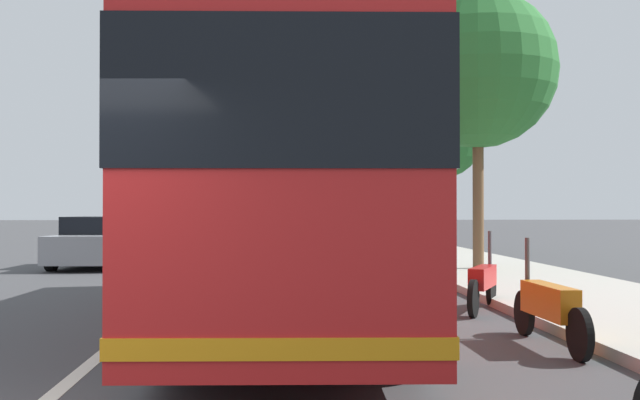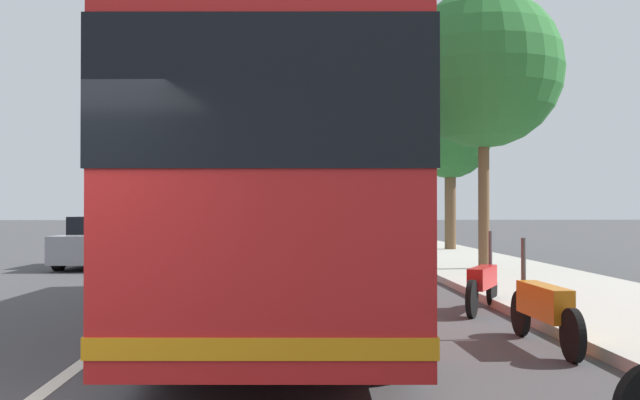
# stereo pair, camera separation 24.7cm
# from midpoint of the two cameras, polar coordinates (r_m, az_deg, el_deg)

# --- Properties ---
(sidewalk_curb) EXTENTS (110.00, 3.60, 0.14)m
(sidewalk_curb) POSITION_cam_midpoint_polar(r_m,az_deg,el_deg) (15.89, 15.74, -6.13)
(sidewalk_curb) COLOR #B2ADA3
(sidewalk_curb) RESTS_ON ground
(lane_divider_line) EXTENTS (110.00, 0.16, 0.01)m
(lane_divider_line) POSITION_cam_midpoint_polar(r_m,az_deg,el_deg) (15.16, -11.03, -6.66)
(lane_divider_line) COLOR silver
(lane_divider_line) RESTS_ON ground
(coach_bus) EXTENTS (11.23, 2.99, 3.43)m
(coach_bus) POSITION_cam_midpoint_polar(r_m,az_deg,el_deg) (10.98, -2.60, 1.30)
(coach_bus) COLOR red
(coach_bus) RESTS_ON ground
(motorcycle_angled) EXTENTS (2.26, 0.26, 1.23)m
(motorcycle_angled) POSITION_cam_midpoint_polar(r_m,az_deg,el_deg) (9.29, 15.81, -7.61)
(motorcycle_angled) COLOR black
(motorcycle_angled) RESTS_ON ground
(motorcycle_by_tree) EXTENTS (1.93, 0.97, 1.23)m
(motorcycle_by_tree) POSITION_cam_midpoint_polar(r_m,az_deg,el_deg) (12.27, 11.37, -5.98)
(motorcycle_by_tree) COLOR black
(motorcycle_by_tree) RESTS_ON ground
(car_far_distant) EXTENTS (4.66, 2.10, 1.38)m
(car_far_distant) POSITION_cam_midpoint_polar(r_m,az_deg,el_deg) (22.24, -16.15, -3.02)
(car_far_distant) COLOR gray
(car_far_distant) RESTS_ON ground
(car_ahead_same_lane) EXTENTS (4.19, 2.10, 1.49)m
(car_ahead_same_lane) POSITION_cam_midpoint_polar(r_m,az_deg,el_deg) (36.55, -11.13, -2.04)
(car_ahead_same_lane) COLOR black
(car_ahead_same_lane) RESTS_ON ground
(car_oncoming) EXTENTS (4.51, 2.15, 1.59)m
(car_oncoming) POSITION_cam_midpoint_polar(r_m,az_deg,el_deg) (46.65, -3.75, -1.72)
(car_oncoming) COLOR silver
(car_oncoming) RESTS_ON ground
(car_behind_bus) EXTENTS (4.65, 1.92, 1.57)m
(car_behind_bus) POSITION_cam_midpoint_polar(r_m,az_deg,el_deg) (43.64, -9.46, -1.78)
(car_behind_bus) COLOR gold
(car_behind_bus) RESTS_ON ground
(roadside_tree_mid_block) EXTENTS (3.90, 3.90, 6.98)m
(roadside_tree_mid_block) POSITION_cam_midpoint_polar(r_m,az_deg,el_deg) (19.60, 11.22, 9.42)
(roadside_tree_mid_block) COLOR brown
(roadside_tree_mid_block) RESTS_ON ground
(roadside_tree_far_block) EXTENTS (2.98, 2.98, 5.70)m
(roadside_tree_far_block) POSITION_cam_midpoint_polar(r_m,az_deg,el_deg) (28.56, 8.72, 4.48)
(roadside_tree_far_block) COLOR brown
(roadside_tree_far_block) RESTS_ON ground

